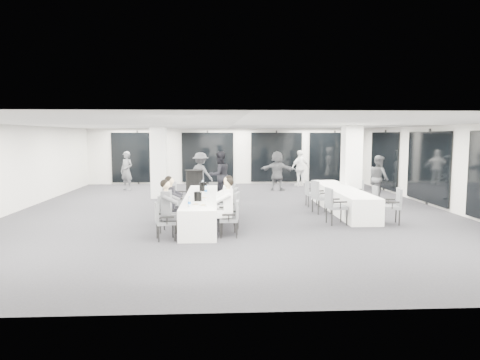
{
  "coord_description": "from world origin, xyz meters",
  "views": [
    {
      "loc": [
        -0.46,
        -13.73,
        2.47
      ],
      "look_at": [
        0.23,
        -0.2,
        1.04
      ],
      "focal_mm": 32.0,
      "sensor_mm": 36.0,
      "label": 1
    }
  ],
  "objects_px": {
    "chair_main_left_near": "(162,219)",
    "chair_side_left_far": "(310,192)",
    "chair_main_left_far": "(178,195)",
    "chair_main_right_mid": "(231,204)",
    "standing_guest_c": "(201,171)",
    "chair_main_left_mid": "(171,203)",
    "cocktail_table": "(194,183)",
    "chair_side_right_far": "(357,191)",
    "standing_guest_h": "(379,175)",
    "banquet_table_side": "(342,199)",
    "standing_guest_f": "(277,168)",
    "standing_guest_d": "(300,166)",
    "ice_bucket_near": "(198,196)",
    "ice_bucket_far": "(203,187)",
    "chair_main_right_far": "(229,196)",
    "standing_guest_g": "(127,168)",
    "chair_main_right_fourth": "(230,198)",
    "chair_side_right_mid": "(371,198)",
    "standing_guest_e": "(354,166)",
    "chair_main_left_fourth": "(175,200)",
    "chair_main_right_near": "(232,216)",
    "chair_side_left_mid": "(319,195)",
    "banquet_table_main": "(201,209)",
    "chair_main_right_second": "(232,209)",
    "standing_guest_b": "(220,172)",
    "chair_side_left_near": "(334,204)",
    "chair_side_right_near": "(394,204)"
  },
  "relations": [
    {
      "from": "chair_side_left_mid",
      "to": "ice_bucket_far",
      "type": "height_order",
      "value": "chair_side_left_mid"
    },
    {
      "from": "chair_main_right_second",
      "to": "chair_side_right_far",
      "type": "bearing_deg",
      "value": -37.7
    },
    {
      "from": "chair_main_left_far",
      "to": "standing_guest_d",
      "type": "bearing_deg",
      "value": 155.79
    },
    {
      "from": "chair_main_right_fourth",
      "to": "chair_side_right_far",
      "type": "distance_m",
      "value": 4.88
    },
    {
      "from": "ice_bucket_near",
      "to": "ice_bucket_far",
      "type": "xyz_separation_m",
      "value": [
        0.07,
        2.03,
        0.02
      ]
    },
    {
      "from": "standing_guest_d",
      "to": "ice_bucket_far",
      "type": "bearing_deg",
      "value": 33.85
    },
    {
      "from": "standing_guest_c",
      "to": "standing_guest_h",
      "type": "relative_size",
      "value": 1.02
    },
    {
      "from": "standing_guest_h",
      "to": "banquet_table_side",
      "type": "bearing_deg",
      "value": 124.37
    },
    {
      "from": "chair_side_right_far",
      "to": "standing_guest_e",
      "type": "xyz_separation_m",
      "value": [
        1.43,
        4.89,
        0.49
      ]
    },
    {
      "from": "standing_guest_d",
      "to": "banquet_table_main",
      "type": "bearing_deg",
      "value": 36.99
    },
    {
      "from": "cocktail_table",
      "to": "chair_main_left_far",
      "type": "height_order",
      "value": "cocktail_table"
    },
    {
      "from": "chair_main_left_far",
      "to": "standing_guest_f",
      "type": "xyz_separation_m",
      "value": [
        3.96,
        5.13,
        0.46
      ]
    },
    {
      "from": "cocktail_table",
      "to": "chair_side_right_far",
      "type": "distance_m",
      "value": 6.38
    },
    {
      "from": "ice_bucket_near",
      "to": "chair_side_right_near",
      "type": "bearing_deg",
      "value": 3.88
    },
    {
      "from": "chair_side_left_far",
      "to": "chair_side_right_far",
      "type": "xyz_separation_m",
      "value": [
        1.66,
        0.04,
        0.02
      ]
    },
    {
      "from": "chair_main_left_near",
      "to": "chair_side_left_far",
      "type": "xyz_separation_m",
      "value": [
        4.52,
        4.61,
        0.0
      ]
    },
    {
      "from": "standing_guest_b",
      "to": "standing_guest_h",
      "type": "relative_size",
      "value": 1.08
    },
    {
      "from": "chair_main_right_near",
      "to": "chair_main_right_fourth",
      "type": "bearing_deg",
      "value": 3.55
    },
    {
      "from": "banquet_table_side",
      "to": "chair_main_right_fourth",
      "type": "relative_size",
      "value": 5.02
    },
    {
      "from": "chair_main_left_fourth",
      "to": "ice_bucket_far",
      "type": "bearing_deg",
      "value": 109.45
    },
    {
      "from": "chair_main_left_far",
      "to": "chair_main_right_mid",
      "type": "height_order",
      "value": "chair_main_right_mid"
    },
    {
      "from": "chair_main_left_mid",
      "to": "chair_side_left_far",
      "type": "bearing_deg",
      "value": 126.55
    },
    {
      "from": "chair_main_right_far",
      "to": "chair_main_left_far",
      "type": "bearing_deg",
      "value": 79.39
    },
    {
      "from": "banquet_table_main",
      "to": "cocktail_table",
      "type": "distance_m",
      "value": 5.11
    },
    {
      "from": "cocktail_table",
      "to": "chair_main_right_far",
      "type": "distance_m",
      "value": 3.81
    },
    {
      "from": "chair_main_left_far",
      "to": "ice_bucket_near",
      "type": "height_order",
      "value": "ice_bucket_near"
    },
    {
      "from": "chair_side_left_near",
      "to": "standing_guest_h",
      "type": "height_order",
      "value": "standing_guest_h"
    },
    {
      "from": "chair_main_left_far",
      "to": "chair_main_right_fourth",
      "type": "height_order",
      "value": "chair_main_right_fourth"
    },
    {
      "from": "standing_guest_c",
      "to": "standing_guest_h",
      "type": "bearing_deg",
      "value": -162.45
    },
    {
      "from": "cocktail_table",
      "to": "standing_guest_g",
      "type": "distance_m",
      "value": 3.83
    },
    {
      "from": "standing_guest_c",
      "to": "chair_side_left_mid",
      "type": "bearing_deg",
      "value": 165.21
    },
    {
      "from": "chair_main_right_mid",
      "to": "chair_side_left_mid",
      "type": "height_order",
      "value": "chair_side_left_mid"
    },
    {
      "from": "standing_guest_f",
      "to": "standing_guest_h",
      "type": "height_order",
      "value": "standing_guest_f"
    },
    {
      "from": "chair_main_right_near",
      "to": "standing_guest_d",
      "type": "relative_size",
      "value": 0.45
    },
    {
      "from": "standing_guest_e",
      "to": "ice_bucket_far",
      "type": "bearing_deg",
      "value": 124.8
    },
    {
      "from": "chair_main_right_fourth",
      "to": "chair_side_right_mid",
      "type": "height_order",
      "value": "chair_main_right_fourth"
    },
    {
      "from": "standing_guest_c",
      "to": "ice_bucket_near",
      "type": "distance_m",
      "value": 6.62
    },
    {
      "from": "chair_main_left_far",
      "to": "standing_guest_c",
      "type": "height_order",
      "value": "standing_guest_c"
    },
    {
      "from": "banquet_table_side",
      "to": "chair_main_right_near",
      "type": "height_order",
      "value": "chair_main_right_near"
    },
    {
      "from": "chair_side_right_mid",
      "to": "standing_guest_f",
      "type": "relative_size",
      "value": 0.43
    },
    {
      "from": "chair_main_left_mid",
      "to": "chair_main_left_fourth",
      "type": "height_order",
      "value": "chair_main_left_mid"
    },
    {
      "from": "standing_guest_e",
      "to": "standing_guest_h",
      "type": "relative_size",
      "value": 1.05
    },
    {
      "from": "chair_main_right_mid",
      "to": "standing_guest_c",
      "type": "distance_m",
      "value": 6.14
    },
    {
      "from": "standing_guest_e",
      "to": "standing_guest_h",
      "type": "distance_m",
      "value": 3.79
    },
    {
      "from": "banquet_table_main",
      "to": "standing_guest_f",
      "type": "bearing_deg",
      "value": 65.34
    },
    {
      "from": "standing_guest_d",
      "to": "standing_guest_e",
      "type": "distance_m",
      "value": 2.52
    },
    {
      "from": "ice_bucket_far",
      "to": "chair_main_right_fourth",
      "type": "bearing_deg",
      "value": -25.65
    },
    {
      "from": "chair_main_left_mid",
      "to": "chair_main_right_mid",
      "type": "distance_m",
      "value": 1.69
    },
    {
      "from": "chair_main_left_near",
      "to": "chair_main_right_second",
      "type": "height_order",
      "value": "chair_main_right_second"
    },
    {
      "from": "cocktail_table",
      "to": "chair_main_right_far",
      "type": "xyz_separation_m",
      "value": [
        1.31,
        -3.58,
        -0.02
      ]
    }
  ]
}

